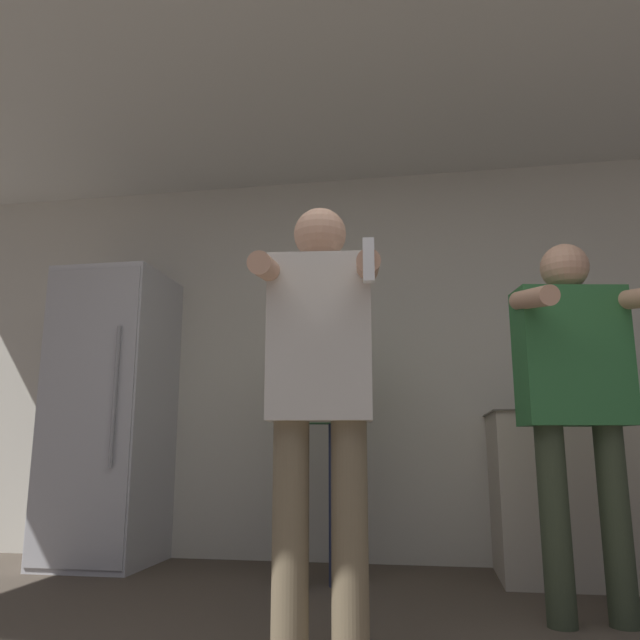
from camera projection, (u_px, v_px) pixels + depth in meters
name	position (u px, v px, depth m)	size (l,w,h in m)	color
wall_back	(385.00, 359.00, 4.11)	(7.00, 0.06, 2.55)	beige
ceiling_slab	(360.00, 55.00, 3.03)	(7.00, 3.25, 0.05)	silver
refrigerator	(111.00, 415.00, 3.98)	(0.63, 0.69, 1.82)	silver
counter	(631.00, 495.00, 3.38)	(1.47, 0.67, 0.90)	#BCB29E
bottle_brown_liquor	(581.00, 388.00, 3.49)	(0.08, 0.08, 0.33)	silver
person_woman_foreground	(320.00, 385.00, 2.21)	(0.46, 0.47, 1.58)	#75664C
person_man_side	(575.00, 384.00, 2.66)	(0.58, 0.55, 1.59)	#38422D
person_spectator_back	(319.00, 396.00, 3.40)	(0.56, 0.54, 1.68)	navy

